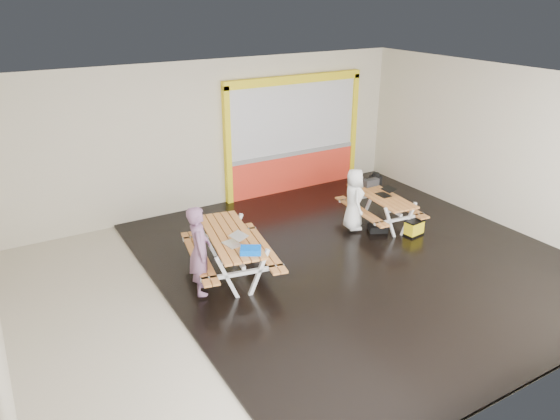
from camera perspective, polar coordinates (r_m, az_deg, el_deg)
room at (r=9.10m, az=2.88°, el=2.47°), size 10.02×8.02×3.52m
deck at (r=10.49m, az=8.44°, el=-5.21°), size 7.50×7.98×0.05m
kiosk at (r=13.48m, az=1.52°, el=7.89°), size 3.88×0.16×3.00m
picnic_table_left at (r=9.56m, az=-5.40°, el=-3.76°), size 1.81×2.36×0.85m
picnic_table_right at (r=11.83m, az=10.88°, el=0.85°), size 1.43×1.97×0.74m
person_left at (r=8.89m, az=-8.73°, el=-4.37°), size 0.56×0.67×1.58m
person_right at (r=11.34m, az=8.04°, el=1.18°), size 0.65×0.77×1.35m
laptop_left at (r=9.12m, az=-4.98°, el=-3.37°), size 0.41×0.38×0.15m
laptop_right at (r=11.76m, az=11.37°, el=1.85°), size 0.36×0.32×0.15m
blue_pouch at (r=8.78m, az=-3.20°, el=-4.40°), size 0.42×0.38×0.10m
toolbox at (r=12.25m, az=9.84°, el=2.99°), size 0.37×0.19×0.21m
backpack at (r=12.73m, az=10.32°, el=3.00°), size 0.30×0.24×0.44m
dark_case at (r=11.62m, az=10.57°, el=-1.94°), size 0.48×0.43×0.15m
fluke_bag at (r=11.56m, az=14.35°, el=-1.89°), size 0.43×0.31×0.35m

